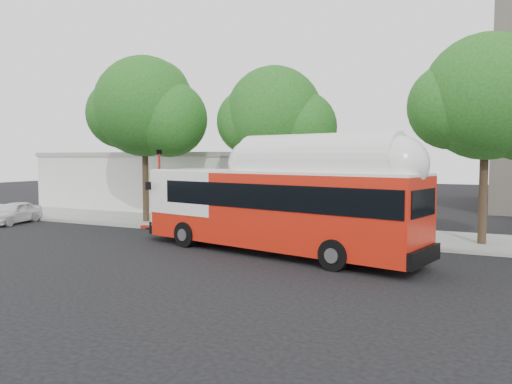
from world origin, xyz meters
TOP-DOWN VIEW (x-y plane):
  - ground at (0.00, 0.00)m, footprint 120.00×120.00m
  - sidewalk at (0.00, 6.50)m, footprint 60.00×5.00m
  - curb_strip at (0.00, 3.90)m, footprint 60.00×0.30m
  - red_curb_segment at (-3.00, 3.90)m, footprint 10.00×0.32m
  - street_tree_left at (-8.53, 5.56)m, footprint 6.67×5.80m
  - street_tree_mid at (-0.59, 6.06)m, footprint 5.75×5.00m
  - street_tree_right at (9.44, 5.86)m, footprint 6.21×5.40m
  - low_commercial_bldg at (-14.00, 14.00)m, footprint 16.20×10.20m
  - transit_bus at (1.58, 0.43)m, footprint 13.20×5.16m
  - parked_car at (-16.10, 2.18)m, footprint 4.07×2.41m
  - signal_pole at (-7.02, 4.20)m, footprint 0.12×0.41m

SIDE VIEW (x-z plane):
  - ground at x=0.00m, z-range 0.00..0.00m
  - sidewalk at x=0.00m, z-range 0.00..0.15m
  - curb_strip at x=0.00m, z-range 0.00..0.15m
  - red_curb_segment at x=-3.00m, z-range 0.00..0.16m
  - parked_car at x=-16.10m, z-range 0.00..1.30m
  - transit_bus at x=1.58m, z-range -0.13..3.72m
  - low_commercial_bldg at x=-14.00m, z-range 0.03..4.28m
  - signal_pole at x=-7.02m, z-range 0.06..4.37m
  - street_tree_mid at x=-0.59m, z-range 1.60..10.22m
  - street_tree_right at x=9.44m, z-range 1.67..10.85m
  - street_tree_left at x=-8.53m, z-range 1.73..11.47m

